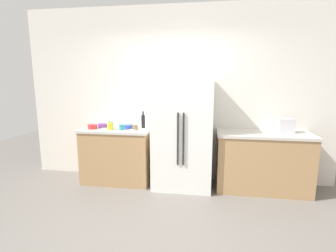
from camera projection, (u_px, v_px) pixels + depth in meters
name	position (u px, v px, depth m)	size (l,w,h in m)	color
ground_plane	(157.00, 233.00, 2.86)	(10.25, 10.25, 0.00)	slate
kitchen_back_panel	(176.00, 95.00, 4.26)	(5.12, 0.10, 2.86)	silver
counter_left	(117.00, 155.00, 4.25)	(1.13, 0.60, 0.90)	tan
counter_right	(262.00, 162.00, 3.90)	(1.39, 0.60, 0.90)	tan
refrigerator	(183.00, 134.00, 3.97)	(0.91, 0.66, 1.70)	white
toaster	(286.00, 126.00, 3.83)	(0.22, 0.15, 0.21)	silver
bottle_a	(143.00, 121.00, 4.20)	(0.06, 0.06, 0.27)	black
cup_a	(110.00, 126.00, 4.06)	(0.09, 0.09, 0.10)	yellow
cup_b	(135.00, 127.00, 4.07)	(0.08, 0.08, 0.07)	brown
cup_c	(122.00, 127.00, 4.04)	(0.08, 0.08, 0.09)	teal
cup_d	(111.00, 125.00, 4.18)	(0.09, 0.09, 0.11)	green
bowl_a	(128.00, 126.00, 4.18)	(0.15, 0.15, 0.06)	blue
bowl_b	(103.00, 125.00, 4.29)	(0.17, 0.17, 0.06)	purple
bowl_c	(92.00, 127.00, 4.14)	(0.15, 0.15, 0.07)	red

